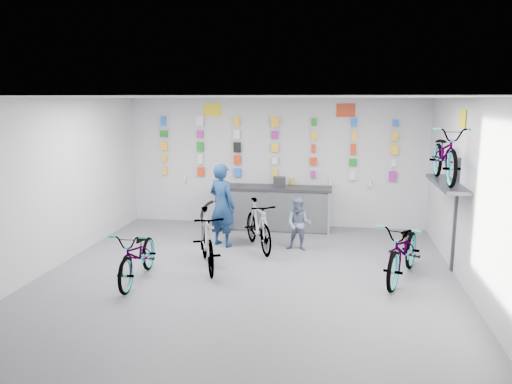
% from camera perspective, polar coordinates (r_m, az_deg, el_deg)
% --- Properties ---
extents(floor, '(8.00, 8.00, 0.00)m').
position_cam_1_polar(floor, '(8.29, -1.37, -10.43)').
color(floor, '#4E4F53').
rests_on(floor, ground).
extents(ceiling, '(8.00, 8.00, 0.00)m').
position_cam_1_polar(ceiling, '(7.74, -1.47, 10.79)').
color(ceiling, white).
rests_on(ceiling, wall_back).
extents(wall_back, '(7.00, 0.00, 7.00)m').
position_cam_1_polar(wall_back, '(11.78, 2.20, 3.40)').
color(wall_back, silver).
rests_on(wall_back, floor).
extents(wall_front, '(7.00, 0.00, 7.00)m').
position_cam_1_polar(wall_front, '(4.15, -11.91, -10.45)').
color(wall_front, silver).
rests_on(wall_front, floor).
extents(wall_left, '(0.00, 8.00, 8.00)m').
position_cam_1_polar(wall_left, '(9.19, -23.40, 0.48)').
color(wall_left, silver).
rests_on(wall_left, floor).
extents(wall_right, '(0.00, 8.00, 8.00)m').
position_cam_1_polar(wall_right, '(8.01, 24.01, -0.93)').
color(wall_right, silver).
rests_on(wall_right, floor).
extents(counter, '(2.70, 0.66, 1.00)m').
position_cam_1_polar(counter, '(11.51, 1.88, -1.89)').
color(counter, black).
rests_on(counter, floor).
extents(merch_wall, '(5.58, 0.08, 1.57)m').
position_cam_1_polar(merch_wall, '(11.69, 1.88, 4.87)').
color(merch_wall, yellow).
rests_on(merch_wall, wall_back).
extents(wall_bracket, '(0.39, 1.90, 2.00)m').
position_cam_1_polar(wall_bracket, '(9.13, 21.09, 0.36)').
color(wall_bracket, '#333338').
rests_on(wall_bracket, wall_right).
extents(sign_left, '(0.42, 0.02, 0.30)m').
position_cam_1_polar(sign_left, '(11.95, -5.02, 9.34)').
color(sign_left, yellow).
rests_on(sign_left, wall_back).
extents(sign_right, '(0.42, 0.02, 0.30)m').
position_cam_1_polar(sign_right, '(11.59, 10.21, 9.18)').
color(sign_right, '#BC391B').
rests_on(sign_right, wall_back).
extents(sign_side, '(0.02, 0.40, 0.30)m').
position_cam_1_polar(sign_side, '(9.04, 22.54, 7.74)').
color(sign_side, yellow).
rests_on(sign_side, wall_right).
extents(bike_left, '(0.72, 1.75, 0.90)m').
position_cam_1_polar(bike_left, '(8.49, -13.33, -7.00)').
color(bike_left, gray).
rests_on(bike_left, floor).
extents(bike_center, '(1.09, 1.81, 1.05)m').
position_cam_1_polar(bike_center, '(8.89, -5.61, -5.44)').
color(bike_center, gray).
rests_on(bike_center, floor).
extents(bike_right, '(1.28, 2.06, 1.02)m').
position_cam_1_polar(bike_right, '(8.66, 16.56, -6.38)').
color(bike_right, gray).
rests_on(bike_right, floor).
extents(bike_service, '(1.14, 1.71, 1.00)m').
position_cam_1_polar(bike_service, '(9.95, 0.26, -3.80)').
color(bike_service, gray).
rests_on(bike_service, floor).
extents(bike_wall, '(0.63, 1.80, 0.95)m').
position_cam_1_polar(bike_wall, '(9.03, 20.85, 4.05)').
color(bike_wall, gray).
rests_on(bike_wall, wall_bracket).
extents(clerk, '(0.74, 0.65, 1.70)m').
position_cam_1_polar(clerk, '(10.16, -3.90, -1.49)').
color(clerk, navy).
rests_on(clerk, floor).
extents(customer, '(0.56, 0.46, 1.06)m').
position_cam_1_polar(customer, '(9.92, 4.91, -3.70)').
color(customer, slate).
rests_on(customer, floor).
extents(spare_wheel, '(0.74, 0.30, 0.73)m').
position_cam_1_polar(spare_wheel, '(11.41, -4.61, -2.72)').
color(spare_wheel, black).
rests_on(spare_wheel, floor).
extents(register, '(0.31, 0.33, 0.22)m').
position_cam_1_polar(register, '(11.38, 2.71, 1.16)').
color(register, black).
rests_on(register, counter).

